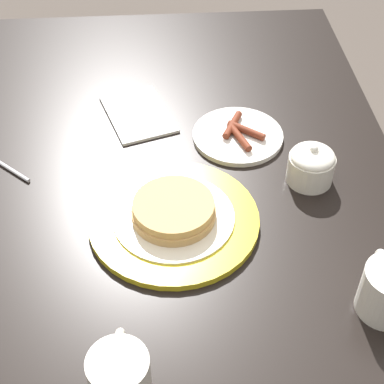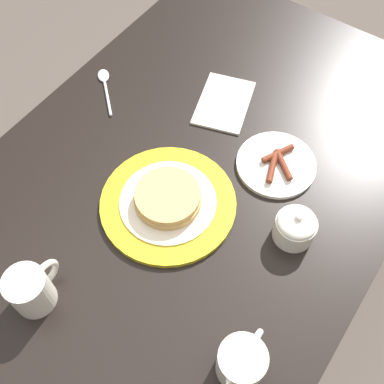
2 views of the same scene
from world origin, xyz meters
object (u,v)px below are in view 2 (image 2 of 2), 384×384
Objects in this scene: creamer_pitcher at (241,363)px; spoon at (105,83)px; napkin at (224,103)px; coffee_mug at (31,289)px; side_plate_bacon at (276,164)px; sugar_bowl at (295,227)px; pancake_plate at (169,202)px.

spoon is (0.38, 0.63, -0.04)m from creamer_pitcher.
creamer_pitcher is at bearing -144.31° from napkin.
napkin is (0.61, -0.02, -0.04)m from coffee_mug.
coffee_mug is 0.56× the size of napkin.
sugar_bowl reaches higher than side_plate_bacon.
coffee_mug is (-0.30, 0.08, 0.03)m from pancake_plate.
pancake_plate is 2.61× the size of coffee_mug.
coffee_mug is 0.86× the size of spoon.
coffee_mug is at bearing 178.05° from napkin.
side_plate_bacon is at bearing -31.02° from pancake_plate.
side_plate_bacon is 0.44m from creamer_pitcher.
pancake_plate is 2.23× the size of spoon.
creamer_pitcher reaches higher than sugar_bowl.
creamer_pitcher is 0.95× the size of spoon.
napkin is (0.30, 0.06, -0.01)m from pancake_plate.
sugar_bowl is 0.59m from spoon.
spoon is (0.19, 0.34, -0.01)m from pancake_plate.
sugar_bowl is (0.09, -0.24, 0.02)m from pancake_plate.
creamer_pitcher is at bearing -123.24° from pancake_plate.
sugar_bowl is (0.28, 0.05, -0.01)m from creamer_pitcher.
coffee_mug is at bearing 157.65° from side_plate_bacon.
creamer_pitcher is at bearing -73.61° from coffee_mug.
creamer_pitcher reaches higher than napkin.
side_plate_bacon is 2.13× the size of sugar_bowl.
creamer_pitcher is 1.46× the size of sugar_bowl.
sugar_bowl is (-0.13, -0.11, 0.03)m from side_plate_bacon.
coffee_mug and creamer_pitcher have the same top height.
pancake_plate is 0.26m from sugar_bowl.
spoon is (0.49, 0.26, -0.04)m from coffee_mug.
pancake_plate reaches higher than spoon.
pancake_plate is 0.25m from side_plate_bacon.
pancake_plate is 0.32m from coffee_mug.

